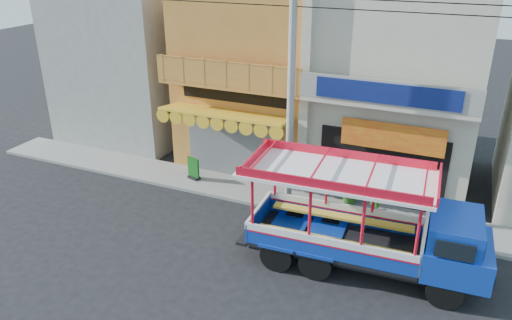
# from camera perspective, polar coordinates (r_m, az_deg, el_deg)

# --- Properties ---
(ground) EXTENTS (90.00, 90.00, 0.00)m
(ground) POSITION_cam_1_polar(r_m,az_deg,el_deg) (15.84, 2.88, -11.74)
(ground) COLOR black
(ground) RESTS_ON ground
(sidewalk) EXTENTS (30.00, 2.00, 0.12)m
(sidewalk) POSITION_cam_1_polar(r_m,az_deg,el_deg) (19.04, 7.20, -5.09)
(sidewalk) COLOR slate
(sidewalk) RESTS_ON ground
(shophouse_left) EXTENTS (6.00, 7.50, 8.24)m
(shophouse_left) POSITION_cam_1_polar(r_m,az_deg,el_deg) (22.35, 0.76, 10.64)
(shophouse_left) COLOR #B46E28
(shophouse_left) RESTS_ON ground
(shophouse_right) EXTENTS (6.00, 6.75, 8.24)m
(shophouse_right) POSITION_cam_1_polar(r_m,az_deg,el_deg) (20.85, 16.33, 8.71)
(shophouse_right) COLOR #BAAB99
(shophouse_right) RESTS_ON ground
(party_pilaster) EXTENTS (0.35, 0.30, 8.00)m
(party_pilaster) POSITION_cam_1_polar(r_m,az_deg,el_deg) (18.55, 5.62, 7.41)
(party_pilaster) COLOR #BAAB99
(party_pilaster) RESTS_ON ground
(filler_building_left) EXTENTS (6.00, 6.00, 7.60)m
(filler_building_left) POSITION_cam_1_polar(r_m,az_deg,el_deg) (25.91, -13.90, 11.10)
(filler_building_left) COLOR gray
(filler_building_left) RESTS_ON ground
(utility_pole) EXTENTS (28.00, 0.26, 9.00)m
(utility_pole) POSITION_cam_1_polar(r_m,az_deg,el_deg) (16.81, 4.55, 9.38)
(utility_pole) COLOR gray
(utility_pole) RESTS_ON ground
(songthaew_truck) EXTENTS (7.29, 2.73, 3.35)m
(songthaew_truck) POSITION_cam_1_polar(r_m,az_deg,el_deg) (15.03, 14.20, -7.32)
(songthaew_truck) COLOR black
(songthaew_truck) RESTS_ON ground
(green_sign) EXTENTS (0.60, 0.42, 0.93)m
(green_sign) POSITION_cam_1_polar(r_m,az_deg,el_deg) (20.76, -7.15, -1.14)
(green_sign) COLOR black
(green_sign) RESTS_ON sidewalk
(potted_plant_a) EXTENTS (1.12, 1.09, 0.95)m
(potted_plant_a) POSITION_cam_1_polar(r_m,az_deg,el_deg) (18.98, 10.78, -3.62)
(potted_plant_a) COLOR #234D16
(potted_plant_a) RESTS_ON sidewalk
(potted_plant_b) EXTENTS (0.67, 0.68, 0.96)m
(potted_plant_b) POSITION_cam_1_polar(r_m,az_deg,el_deg) (17.96, 13.42, -5.52)
(potted_plant_b) COLOR #234D16
(potted_plant_b) RESTS_ON sidewalk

